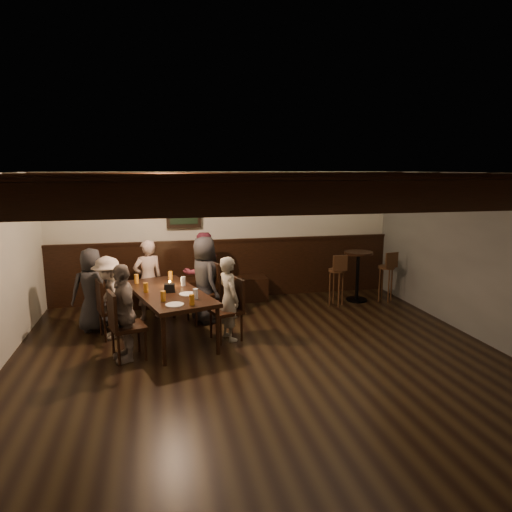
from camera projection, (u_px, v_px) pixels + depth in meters
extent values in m
plane|color=black|center=(272.00, 374.00, 5.51)|extent=(7.00, 7.00, 0.00)
plane|color=black|center=(273.00, 173.00, 5.06)|extent=(7.00, 7.00, 0.00)
plane|color=beige|center=(226.00, 236.00, 8.65)|extent=(6.50, 0.00, 6.50)
plane|color=#4B4B49|center=(512.00, 266.00, 5.98)|extent=(0.00, 7.00, 7.00)
cube|color=black|center=(227.00, 270.00, 8.73)|extent=(6.50, 0.08, 1.10)
cube|color=black|center=(186.00, 292.00, 8.37)|extent=(3.00, 0.45, 0.45)
cube|color=black|center=(183.00, 208.00, 8.28)|extent=(0.62, 0.12, 0.72)
cube|color=black|center=(184.00, 208.00, 8.22)|extent=(0.50, 0.02, 0.58)
cube|color=black|center=(417.00, 196.00, 2.30)|extent=(6.50, 0.10, 0.16)
cube|color=black|center=(331.00, 187.00, 3.41)|extent=(6.50, 0.10, 0.16)
cube|color=black|center=(288.00, 183.00, 4.52)|extent=(6.50, 0.10, 0.16)
cube|color=black|center=(261.00, 180.00, 5.64)|extent=(6.50, 0.10, 0.16)
cube|color=black|center=(244.00, 178.00, 6.75)|extent=(6.50, 0.10, 0.16)
cube|color=black|center=(231.00, 177.00, 7.86)|extent=(6.50, 0.10, 0.16)
sphere|color=#FFE099|center=(61.00, 185.00, 7.28)|extent=(0.07, 0.07, 0.07)
sphere|color=#FFE099|center=(150.00, 185.00, 7.58)|extent=(0.07, 0.07, 0.07)
sphere|color=#FFE099|center=(231.00, 184.00, 7.87)|extent=(0.07, 0.07, 0.07)
sphere|color=#FFE099|center=(307.00, 184.00, 8.16)|extent=(0.07, 0.07, 0.07)
sphere|color=#FFE099|center=(378.00, 183.00, 8.45)|extent=(0.07, 0.07, 0.07)
cube|color=black|center=(169.00, 293.00, 6.58)|extent=(1.36, 2.06, 0.06)
cylinder|color=black|center=(164.00, 341.00, 5.70)|extent=(0.06, 0.06, 0.65)
cylinder|color=black|center=(129.00, 305.00, 7.23)|extent=(0.06, 0.06, 0.65)
cylinder|color=black|center=(218.00, 331.00, 6.06)|extent=(0.06, 0.06, 0.65)
cylinder|color=black|center=(174.00, 298.00, 7.59)|extent=(0.06, 0.06, 0.65)
cube|color=black|center=(113.00, 310.00, 6.68)|extent=(0.50, 0.50, 0.05)
cube|color=black|center=(100.00, 296.00, 6.55)|extent=(0.15, 0.39, 0.44)
cube|color=black|center=(128.00, 327.00, 5.90)|extent=(0.52, 0.52, 0.05)
cube|color=black|center=(112.00, 310.00, 5.77)|extent=(0.16, 0.41, 0.46)
cube|color=black|center=(202.00, 294.00, 7.34)|extent=(0.55, 0.55, 0.05)
cube|color=black|center=(213.00, 277.00, 7.38)|extent=(0.17, 0.44, 0.49)
cube|color=black|center=(226.00, 311.00, 6.57)|extent=(0.51, 0.51, 0.05)
cube|color=black|center=(237.00, 293.00, 6.62)|extent=(0.16, 0.41, 0.45)
imported|color=#2A292C|center=(93.00, 290.00, 6.93)|extent=(0.72, 0.57, 1.28)
imported|color=gray|center=(148.00, 279.00, 7.48)|extent=(0.55, 0.44, 1.32)
imported|color=maroon|center=(203.00, 273.00, 7.78)|extent=(0.80, 0.70, 1.40)
imported|color=#B7A89B|center=(109.00, 298.00, 6.62)|extent=(0.66, 0.88, 1.21)
imported|color=gray|center=(124.00, 312.00, 5.84)|extent=(0.51, 0.80, 1.27)
imported|color=#242326|center=(205.00, 280.00, 7.32)|extent=(0.62, 0.78, 1.40)
imported|color=gray|center=(229.00, 298.00, 6.56)|extent=(0.41, 0.51, 1.23)
cylinder|color=#BF7219|center=(136.00, 279.00, 7.03)|extent=(0.07, 0.07, 0.14)
cylinder|color=#BF7219|center=(170.00, 276.00, 7.24)|extent=(0.07, 0.07, 0.14)
cylinder|color=#BF7219|center=(146.00, 288.00, 6.50)|extent=(0.07, 0.07, 0.14)
cylinder|color=silver|center=(183.00, 281.00, 6.87)|extent=(0.07, 0.07, 0.14)
cylinder|color=#BF7219|center=(163.00, 296.00, 6.07)|extent=(0.07, 0.07, 0.14)
cylinder|color=silver|center=(196.00, 294.00, 6.18)|extent=(0.07, 0.07, 0.14)
cylinder|color=#BF7219|center=(192.00, 300.00, 5.90)|extent=(0.07, 0.07, 0.14)
cylinder|color=white|center=(175.00, 305.00, 5.90)|extent=(0.24, 0.24, 0.01)
cylinder|color=white|center=(188.00, 294.00, 6.40)|extent=(0.24, 0.24, 0.01)
cube|color=black|center=(169.00, 288.00, 6.52)|extent=(0.15, 0.10, 0.12)
cylinder|color=beige|center=(170.00, 284.00, 6.88)|extent=(0.05, 0.05, 0.05)
cylinder|color=black|center=(356.00, 300.00, 8.61)|extent=(0.39, 0.39, 0.04)
cylinder|color=black|center=(357.00, 277.00, 8.53)|extent=(0.06, 0.06, 0.88)
cylinder|color=black|center=(358.00, 253.00, 8.44)|extent=(0.53, 0.53, 0.04)
cylinder|color=#332210|center=(337.00, 270.00, 8.20)|extent=(0.30, 0.30, 0.04)
cube|color=#332210|center=(340.00, 263.00, 8.03)|extent=(0.27, 0.03, 0.28)
cylinder|color=#332210|center=(386.00, 267.00, 8.45)|extent=(0.30, 0.30, 0.04)
cube|color=#332210|center=(392.00, 260.00, 8.30)|extent=(0.27, 0.07, 0.28)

